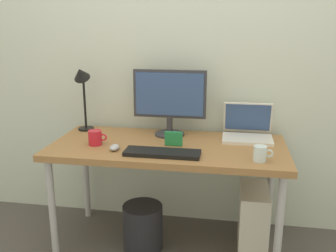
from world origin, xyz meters
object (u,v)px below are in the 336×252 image
(monitor, at_px, (170,99))
(desk_lamp, at_px, (82,84))
(photo_frame, at_px, (174,139))
(computer_tower, at_px, (253,219))
(desk, at_px, (168,154))
(laptop, at_px, (247,130))
(wastebasket, at_px, (143,227))
(mouse, at_px, (115,147))
(keyboard, at_px, (163,153))
(coffee_mug, at_px, (95,138))
(glass_cup, at_px, (260,154))

(monitor, xyz_separation_m, desk_lamp, (-0.61, 0.00, 0.09))
(desk_lamp, relative_size, photo_frame, 4.28)
(desk_lamp, xyz_separation_m, computer_tower, (1.19, -0.16, -0.83))
(desk, height_order, laptop, laptop)
(wastebasket, bearing_deg, computer_tower, 8.94)
(desk_lamp, distance_m, mouse, 0.59)
(desk_lamp, xyz_separation_m, wastebasket, (0.48, -0.27, -0.89))
(photo_frame, bearing_deg, desk_lamp, 161.07)
(laptop, xyz_separation_m, keyboard, (-0.49, -0.42, -0.05))
(laptop, bearing_deg, wastebasket, -156.06)
(desk_lamp, distance_m, keyboard, 0.82)
(computer_tower, bearing_deg, keyboard, -156.43)
(mouse, relative_size, photo_frame, 0.82)
(coffee_mug, bearing_deg, computer_tower, 7.13)
(laptop, bearing_deg, monitor, -178.10)
(mouse, xyz_separation_m, coffee_mug, (-0.15, 0.08, 0.03))
(mouse, height_order, glass_cup, glass_cup)
(desk_lamp, distance_m, wastebasket, 1.05)
(computer_tower, height_order, wastebasket, computer_tower)
(laptop, distance_m, keyboard, 0.65)
(desk, height_order, mouse, mouse)
(monitor, xyz_separation_m, glass_cup, (0.57, -0.41, -0.21))
(desk_lamp, bearing_deg, glass_cup, -19.17)
(laptop, xyz_separation_m, wastebasket, (-0.65, -0.29, -0.61))
(monitor, distance_m, desk_lamp, 0.62)
(desk_lamp, bearing_deg, coffee_mug, -56.80)
(glass_cup, relative_size, wastebasket, 0.36)
(laptop, bearing_deg, computer_tower, -71.25)
(desk_lamp, xyz_separation_m, keyboard, (0.64, -0.40, -0.32))
(laptop, relative_size, glass_cup, 2.96)
(monitor, bearing_deg, computer_tower, -15.45)
(keyboard, relative_size, computer_tower, 1.05)
(wastebasket, bearing_deg, keyboard, -39.03)
(desk, bearing_deg, coffee_mug, -169.74)
(mouse, distance_m, wastebasket, 0.60)
(desk_lamp, xyz_separation_m, photo_frame, (0.67, -0.23, -0.29))
(photo_frame, distance_m, computer_tower, 0.75)
(mouse, bearing_deg, keyboard, -6.41)
(mouse, relative_size, computer_tower, 0.21)
(computer_tower, bearing_deg, desk_lamp, 172.30)
(keyboard, distance_m, wastebasket, 0.60)
(coffee_mug, height_order, wastebasket, coffee_mug)
(keyboard, relative_size, glass_cup, 4.07)
(desk, distance_m, wastebasket, 0.52)
(desk_lamp, distance_m, coffee_mug, 0.45)
(keyboard, height_order, photo_frame, photo_frame)
(desk_lamp, relative_size, wastebasket, 1.57)
(photo_frame, distance_m, wastebasket, 0.64)
(keyboard, bearing_deg, mouse, 173.59)
(desk, xyz_separation_m, glass_cup, (0.55, -0.21, 0.10))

